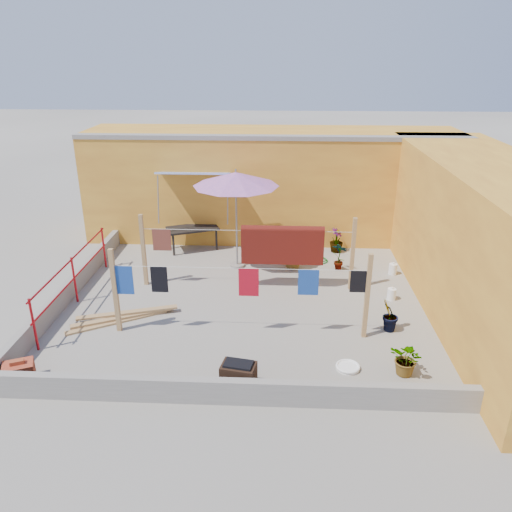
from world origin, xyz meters
name	(u,v)px	position (x,y,z in m)	size (l,w,h in m)	color
ground	(245,301)	(0.00, 0.00, 0.00)	(80.00, 80.00, 0.00)	#9E998E
wall_back	(272,183)	(0.50, 4.69, 1.61)	(11.00, 3.27, 3.21)	gold
wall_right	(487,240)	(5.20, 0.00, 1.60)	(2.40, 9.00, 3.20)	gold
parapet_front	(230,391)	(0.00, -3.58, 0.22)	(8.30, 0.16, 0.44)	gray
parapet_left	(70,289)	(-4.08, 0.00, 0.22)	(0.16, 7.30, 0.44)	gray
red_railing	(73,273)	(-3.85, -0.20, 0.72)	(0.05, 4.20, 1.10)	#A61017
clothesline_rig	(275,250)	(0.66, 0.56, 1.06)	(5.09, 2.35, 1.80)	tan
patio_umbrella	(236,180)	(-0.35, 2.02, 2.36)	(2.70, 2.70, 2.63)	gray
outdoor_table	(192,230)	(-1.73, 3.20, 0.60)	(1.59, 1.21, 0.67)	black
brick_stack	(19,372)	(-3.70, -3.20, 0.19)	(0.61, 0.54, 0.44)	#AD4228
lumber_pile	(122,317)	(-2.56, -0.98, 0.07)	(2.15, 1.26, 0.14)	tan
brazier	(239,376)	(0.12, -3.20, 0.25)	(0.63, 0.48, 0.51)	black
white_basin	(348,367)	(2.05, -2.54, 0.04)	(0.44, 0.44, 0.08)	white
water_jug_a	(393,269)	(3.70, 1.70, 0.14)	(0.21, 0.21, 0.33)	white
water_jug_b	(392,294)	(3.38, 0.27, 0.14)	(0.20, 0.20, 0.31)	white
green_hose	(319,260)	(1.88, 2.48, 0.03)	(0.47, 0.47, 0.07)	#176924
plant_back_a	(293,254)	(1.14, 2.02, 0.39)	(0.70, 0.61, 0.78)	#265D1A
plant_back_b	(336,240)	(2.39, 3.20, 0.35)	(0.39, 0.39, 0.70)	#265D1A
plant_right_a	(339,256)	(2.34, 1.93, 0.38)	(0.40, 0.27, 0.76)	#265D1A
plant_right_b	(390,316)	(3.03, -1.17, 0.36)	(0.40, 0.32, 0.72)	#265D1A
plant_right_c	(407,359)	(3.06, -2.66, 0.32)	(0.57, 0.50, 0.64)	#265D1A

